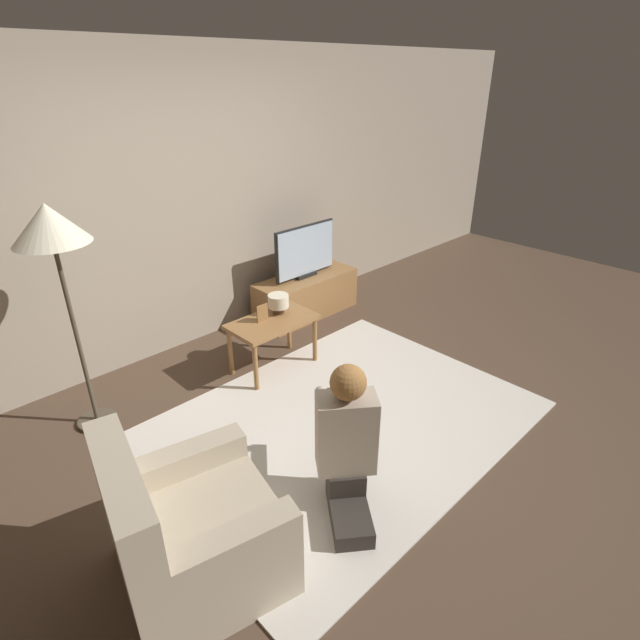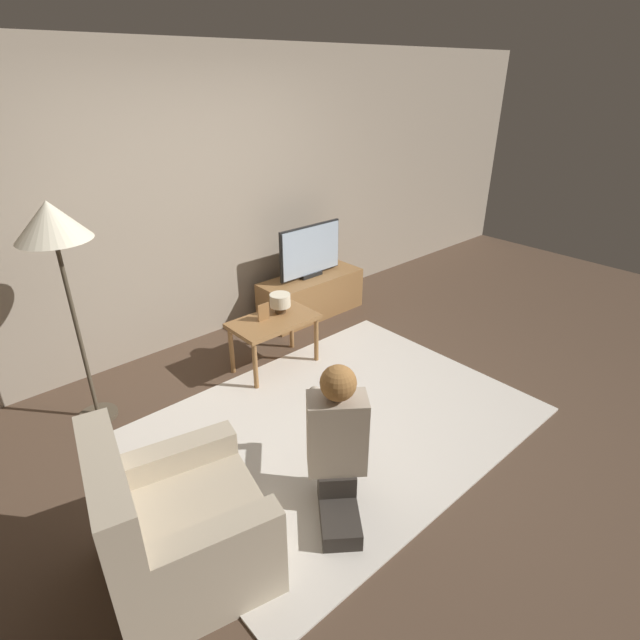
{
  "view_description": "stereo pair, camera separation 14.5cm",
  "coord_description": "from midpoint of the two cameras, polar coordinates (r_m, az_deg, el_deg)",
  "views": [
    {
      "loc": [
        -2.2,
        -2.03,
        2.37
      ],
      "look_at": [
        0.28,
        0.52,
        0.58
      ],
      "focal_mm": 28.0,
      "sensor_mm": 36.0,
      "label": 1
    },
    {
      "loc": [
        -2.09,
        -2.13,
        2.37
      ],
      "look_at": [
        0.28,
        0.52,
        0.58
      ],
      "focal_mm": 28.0,
      "sensor_mm": 36.0,
      "label": 2
    }
  ],
  "objects": [
    {
      "name": "armchair",
      "position": [
        2.8,
        -14.29,
        -22.38
      ],
      "size": [
        0.92,
        0.93,
        0.87
      ],
      "rotation": [
        0.0,
        0.0,
        1.35
      ],
      "color": "#B7A88E",
      "rests_on": "ground_plane"
    },
    {
      "name": "rug",
      "position": [
        3.81,
        3.26,
        -11.62
      ],
      "size": [
        2.76,
        2.05,
        0.02
      ],
      "color": "silver",
      "rests_on": "ground_plane"
    },
    {
      "name": "floor_lamp",
      "position": [
        3.59,
        -27.16,
        8.9
      ],
      "size": [
        0.47,
        0.47,
        1.65
      ],
      "color": "#4C4233",
      "rests_on": "ground_plane"
    },
    {
      "name": "wall_back",
      "position": [
        4.67,
        -13.64,
        12.78
      ],
      "size": [
        10.0,
        0.06,
        2.6
      ],
      "color": "tan",
      "rests_on": "ground_plane"
    },
    {
      "name": "person_kneeling",
      "position": [
        2.92,
        3.42,
        -13.35
      ],
      "size": [
        0.68,
        0.78,
        0.95
      ],
      "rotation": [
        0.0,
        0.0,
        2.49
      ],
      "color": "#332D28",
      "rests_on": "rug"
    },
    {
      "name": "table_lamp",
      "position": [
        4.32,
        -3.62,
        2.12
      ],
      "size": [
        0.18,
        0.18,
        0.17
      ],
      "color": "#4C3823",
      "rests_on": "coffee_table"
    },
    {
      "name": "picture_frame",
      "position": [
        4.2,
        -5.5,
        0.9
      ],
      "size": [
        0.11,
        0.01,
        0.15
      ],
      "color": "olive",
      "rests_on": "coffee_table"
    },
    {
      "name": "coffee_table",
      "position": [
        4.27,
        -4.34,
        -0.67
      ],
      "size": [
        0.74,
        0.43,
        0.47
      ],
      "color": "olive",
      "rests_on": "ground_plane"
    },
    {
      "name": "tv",
      "position": [
        5.14,
        -0.3,
        7.88
      ],
      "size": [
        0.77,
        0.08,
        0.55
      ],
      "color": "black",
      "rests_on": "tv_stand"
    },
    {
      "name": "ground_plane",
      "position": [
        3.82,
        3.26,
        -11.72
      ],
      "size": [
        10.0,
        10.0,
        0.0
      ],
      "primitive_type": "plane",
      "color": "brown"
    },
    {
      "name": "tv_stand",
      "position": [
        5.32,
        -0.26,
        2.84
      ],
      "size": [
        1.13,
        0.43,
        0.43
      ],
      "color": "olive",
      "rests_on": "ground_plane"
    }
  ]
}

